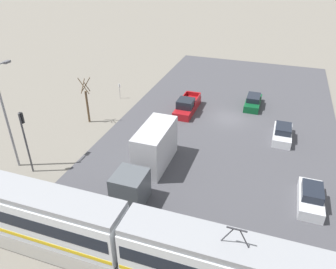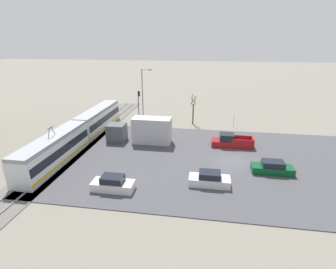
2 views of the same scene
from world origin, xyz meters
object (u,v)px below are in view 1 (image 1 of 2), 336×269
at_px(pickup_truck, 187,106).
at_px(sedan_car_1, 311,197).
at_px(no_parking_sign, 120,89).
at_px(traffic_light_pole, 25,135).
at_px(light_rail_tram, 124,236).
at_px(box_truck, 150,155).
at_px(sedan_car_0, 253,102).
at_px(street_tree, 87,102).
at_px(sedan_car_2, 282,133).
at_px(street_lamp_near_crossing, 6,112).

xyz_separation_m(pickup_truck, sedan_car_1, (-13.64, 12.65, -0.05)).
relative_size(pickup_truck, no_parking_sign, 2.83).
height_order(sedan_car_1, traffic_light_pole, traffic_light_pole).
distance_m(light_rail_tram, box_truck, 9.19).
xyz_separation_m(light_rail_tram, sedan_car_1, (-11.45, -9.13, -1.07)).
xyz_separation_m(box_truck, no_parking_sign, (9.82, -13.80, -0.56)).
distance_m(box_truck, pickup_truck, 12.83).
relative_size(light_rail_tram, traffic_light_pole, 4.62).
distance_m(sedan_car_0, traffic_light_pole, 26.55).
distance_m(sedan_car_0, no_parking_sign, 17.15).
bearing_deg(street_tree, box_truck, 146.84).
relative_size(pickup_truck, sedan_car_2, 1.35).
distance_m(sedan_car_2, street_tree, 21.31).
xyz_separation_m(street_tree, street_lamp_near_crossing, (1.65, 9.46, 2.95)).
distance_m(light_rail_tram, traffic_light_pole, 13.30).
xyz_separation_m(sedan_car_1, street_lamp_near_crossing, (25.14, 2.95, 4.67)).
xyz_separation_m(pickup_truck, traffic_light_pole, (9.66, 16.05, 2.93)).
relative_size(sedan_car_0, street_tree, 0.86).
bearing_deg(no_parking_sign, sedan_car_1, 149.41).
height_order(sedan_car_0, sedan_car_2, sedan_car_2).
height_order(street_tree, no_parking_sign, street_tree).
xyz_separation_m(sedan_car_1, no_parking_sign, (23.13, -13.67, 0.55)).
bearing_deg(street_lamp_near_crossing, sedan_car_2, -150.92).
xyz_separation_m(box_truck, sedan_car_2, (-10.83, -9.79, -1.12)).
distance_m(light_rail_tram, pickup_truck, 21.91).
bearing_deg(traffic_light_pole, no_parking_sign, -90.58).
distance_m(light_rail_tram, sedan_car_1, 14.68).
distance_m(sedan_car_1, street_lamp_near_crossing, 25.74).
bearing_deg(street_lamp_near_crossing, sedan_car_1, -173.31).
distance_m(pickup_truck, sedan_car_1, 18.60).
bearing_deg(pickup_truck, light_rail_tram, 95.74).
xyz_separation_m(box_truck, street_lamp_near_crossing, (11.83, 2.82, 3.57)).
height_order(pickup_truck, sedan_car_0, pickup_truck).
bearing_deg(traffic_light_pole, sedan_car_1, -171.70).
height_order(box_truck, pickup_truck, box_truck).
bearing_deg(sedan_car_0, light_rail_tram, 78.68).
bearing_deg(street_lamp_near_crossing, box_truck, -166.61).
bearing_deg(sedan_car_0, sedan_car_1, 110.52).
height_order(box_truck, sedan_car_2, box_truck).
bearing_deg(traffic_light_pole, box_truck, -161.89).
distance_m(box_truck, sedan_car_1, 13.36).
distance_m(box_truck, no_parking_sign, 16.95).
bearing_deg(pickup_truck, sedan_car_2, 164.98).
distance_m(box_truck, traffic_light_pole, 10.68).
xyz_separation_m(pickup_truck, street_tree, (9.85, 6.13, 1.66)).
bearing_deg(box_truck, no_parking_sign, -54.59).
relative_size(sedan_car_2, no_parking_sign, 2.09).
distance_m(sedan_car_2, street_lamp_near_crossing, 26.35).
height_order(light_rail_tram, pickup_truck, light_rail_tram).
xyz_separation_m(light_rail_tram, street_tree, (12.04, -15.65, 0.64)).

